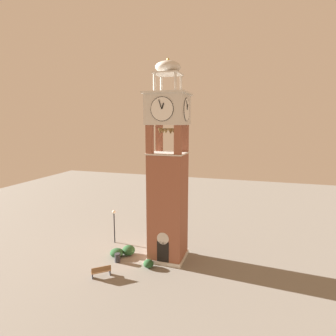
% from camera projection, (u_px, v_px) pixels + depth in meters
% --- Properties ---
extents(ground, '(80.00, 80.00, 0.00)m').
position_uv_depth(ground, '(168.00, 258.00, 26.50)').
color(ground, gray).
extents(clock_tower, '(3.68, 3.68, 18.12)m').
position_uv_depth(clock_tower, '(168.00, 179.00, 25.30)').
color(clock_tower, '#93543D').
rests_on(clock_tower, ground).
extents(park_bench, '(1.51, 1.37, 0.95)m').
position_uv_depth(park_bench, '(101.00, 271.00, 23.12)').
color(park_bench, brown).
rests_on(park_bench, ground).
extents(lamp_post, '(0.36, 0.36, 3.57)m').
position_uv_depth(lamp_post, '(114.00, 220.00, 29.51)').
color(lamp_post, black).
rests_on(lamp_post, ground).
extents(trash_bin, '(0.52, 0.52, 0.80)m').
position_uv_depth(trash_bin, '(118.00, 258.00, 25.63)').
color(trash_bin, '#2D2D33').
rests_on(trash_bin, ground).
extents(shrub_near_entry, '(1.28, 1.28, 0.80)m').
position_uv_depth(shrub_near_entry, '(117.00, 253.00, 26.61)').
color(shrub_near_entry, '#234C28').
rests_on(shrub_near_entry, ground).
extents(shrub_left_of_tower, '(1.23, 1.23, 0.93)m').
position_uv_depth(shrub_left_of_tower, '(129.00, 250.00, 27.00)').
color(shrub_left_of_tower, '#234C28').
rests_on(shrub_left_of_tower, ground).
extents(shrub_behind_bench, '(0.91, 0.91, 0.70)m').
position_uv_depth(shrub_behind_bench, '(148.00, 264.00, 24.65)').
color(shrub_behind_bench, '#234C28').
rests_on(shrub_behind_bench, ground).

